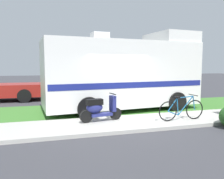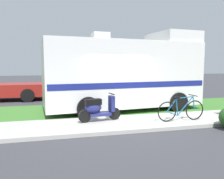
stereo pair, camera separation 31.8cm
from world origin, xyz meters
name	(u,v)px [view 1 (the left image)]	position (x,y,z in m)	size (l,w,h in m)	color
ground_plane	(119,117)	(0.00, 0.00, 0.00)	(80.00, 80.00, 0.00)	#38383D
sidewalk	(130,123)	(0.00, -1.20, 0.06)	(24.00, 2.00, 0.12)	#ADAAA3
grass_strip	(109,109)	(0.00, 1.50, 0.04)	(24.00, 3.40, 0.08)	#3D752D
motorhome_rv	(124,73)	(0.62, 1.25, 1.73)	(7.14, 3.12, 3.62)	silver
scooter	(100,108)	(-1.01, -0.89, 0.58)	(1.55, 0.55, 0.97)	black
bicycle	(182,109)	(1.85, -1.54, 0.51)	(1.81, 0.52, 0.91)	black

